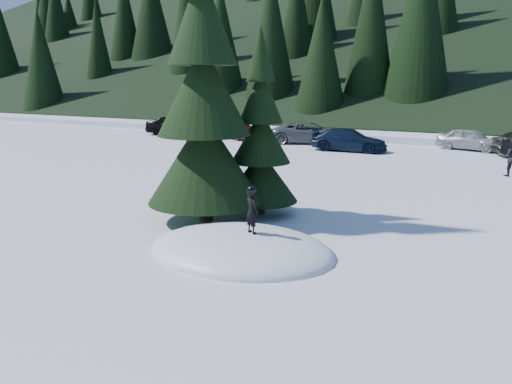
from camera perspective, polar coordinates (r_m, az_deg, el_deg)
The scene contains 12 objects.
ground at distance 11.67m, azimuth -1.69°, elevation -6.81°, with size 200.00×200.00×0.00m, color white.
snow_mound at distance 11.67m, azimuth -1.69°, elevation -6.81°, with size 4.48×3.52×0.96m, color silver.
forest_hillside at distance 64.33m, azimuth 24.78°, elevation 19.21°, with size 200.00×60.00×25.00m, color black, non-canonical shape.
spruce_tall at distance 13.72m, azimuth -6.01°, elevation 10.20°, with size 3.20×3.20×8.60m.
spruce_short at distance 14.50m, azimuth 0.53°, elevation 5.57°, with size 2.20×2.20×5.37m.
child_skier at distance 11.29m, azimuth -0.48°, elevation -2.19°, with size 0.38×0.25×1.03m, color black.
adult_0 at distance 23.15m, azimuth 27.14°, elevation 3.55°, with size 0.77×0.60×1.58m, color black.
car_0 at distance 37.19m, azimuth -9.29°, elevation 7.54°, with size 1.66×4.13×1.41m, color black.
car_1 at distance 34.27m, azimuth -2.40°, elevation 7.18°, with size 1.36×3.91×1.29m, color black.
car_2 at distance 31.84m, azimuth 6.16°, elevation 6.74°, with size 2.21×4.80×1.33m, color #52565A.
car_3 at distance 28.65m, azimuth 10.56°, elevation 5.86°, with size 1.74×4.27×1.24m, color black.
car_4 at distance 31.01m, azimuth 23.30°, elevation 5.55°, with size 1.46×3.64×1.24m, color #999CA2.
Camera 1 is at (5.56, -9.51, 3.88)m, focal length 35.00 mm.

